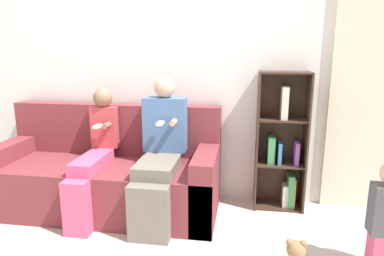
# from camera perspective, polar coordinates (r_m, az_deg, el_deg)

# --- Properties ---
(ground_plane) EXTENTS (14.00, 14.00, 0.00)m
(ground_plane) POSITION_cam_1_polar(r_m,az_deg,el_deg) (3.01, -10.53, -17.68)
(ground_plane) COLOR #BCB2A8
(back_wall) EXTENTS (10.00, 0.06, 2.55)m
(back_wall) POSITION_cam_1_polar(r_m,az_deg,el_deg) (3.55, -6.10, 8.83)
(back_wall) COLOR silver
(back_wall) RESTS_ON ground_plane
(curtain_panel) EXTENTS (0.64, 0.04, 2.16)m
(curtain_panel) POSITION_cam_1_polar(r_m,az_deg,el_deg) (3.57, 26.79, 4.36)
(curtain_panel) COLOR beige
(curtain_panel) RESTS_ON ground_plane
(couch) EXTENTS (2.14, 0.86, 0.99)m
(couch) POSITION_cam_1_polar(r_m,az_deg,el_deg) (3.45, -13.90, -7.74)
(couch) COLOR maroon
(couch) RESTS_ON ground_plane
(adult_seated) EXTENTS (0.40, 0.78, 1.28)m
(adult_seated) POSITION_cam_1_polar(r_m,az_deg,el_deg) (3.06, -5.38, -3.58)
(adult_seated) COLOR #70665B
(adult_seated) RESTS_ON ground_plane
(child_seated) EXTENTS (0.25, 0.81, 1.17)m
(child_seated) POSITION_cam_1_polar(r_m,az_deg,el_deg) (3.25, -16.11, -4.16)
(child_seated) COLOR #DB4C75
(child_seated) RESTS_ON ground_plane
(bookshelf) EXTENTS (0.47, 0.28, 1.33)m
(bookshelf) POSITION_cam_1_polar(r_m,az_deg,el_deg) (3.42, 14.78, -3.11)
(bookshelf) COLOR #3D281E
(bookshelf) RESTS_ON ground_plane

